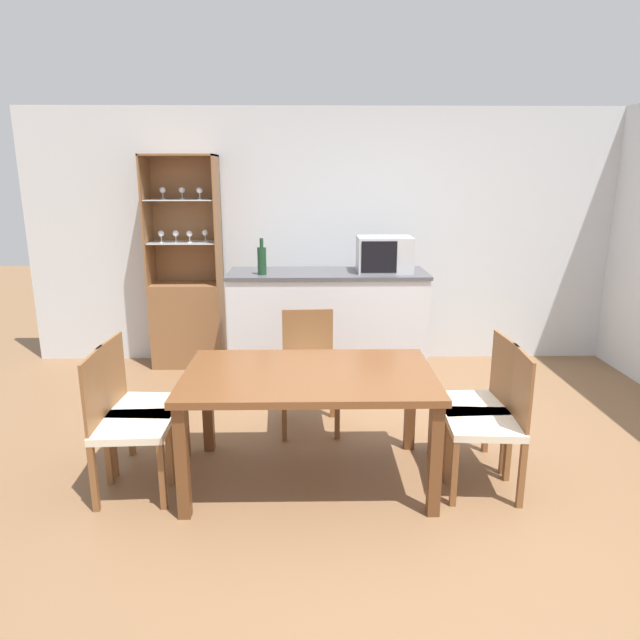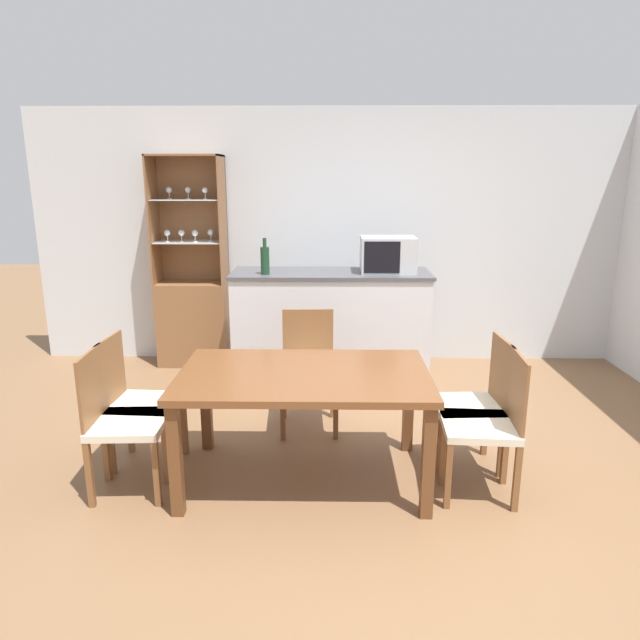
{
  "view_description": "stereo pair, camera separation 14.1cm",
  "coord_description": "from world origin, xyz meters",
  "px_view_note": "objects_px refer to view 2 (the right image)",
  "views": [
    {
      "loc": [
        -0.53,
        -3.23,
        1.91
      ],
      "look_at": [
        -0.46,
        1.0,
        0.82
      ],
      "focal_mm": 32.0,
      "sensor_mm": 36.0,
      "label": 1
    },
    {
      "loc": [
        -0.39,
        -3.23,
        1.91
      ],
      "look_at": [
        -0.46,
        1.0,
        0.82
      ],
      "focal_mm": 32.0,
      "sensor_mm": 36.0,
      "label": 2
    }
  ],
  "objects_px": {
    "dining_table": "(304,385)",
    "display_cabinet": "(193,306)",
    "wine_bottle": "(265,260)",
    "dining_chair_side_left_far": "(137,403)",
    "dining_chair_side_left_near": "(122,421)",
    "microwave": "(388,255)",
    "dining_chair_head_far": "(308,370)",
    "dining_chair_side_right_near": "(487,424)",
    "dining_chair_side_right_far": "(475,405)"
  },
  "relations": [
    {
      "from": "dining_table",
      "to": "display_cabinet",
      "type": "bearing_deg",
      "value": 117.88
    },
    {
      "from": "wine_bottle",
      "to": "dining_chair_side_left_far",
      "type": "bearing_deg",
      "value": -114.22
    },
    {
      "from": "dining_chair_side_left_near",
      "to": "microwave",
      "type": "distance_m",
      "value": 2.75
    },
    {
      "from": "dining_chair_head_far",
      "to": "dining_chair_side_left_far",
      "type": "bearing_deg",
      "value": 27.8
    },
    {
      "from": "dining_chair_side_left_far",
      "to": "dining_chair_head_far",
      "type": "xyz_separation_m",
      "value": [
        1.1,
        0.66,
        0.0
      ]
    },
    {
      "from": "display_cabinet",
      "to": "wine_bottle",
      "type": "relative_size",
      "value": 6.5
    },
    {
      "from": "dining_chair_side_right_near",
      "to": "microwave",
      "type": "xyz_separation_m",
      "value": [
        -0.42,
        1.96,
        0.75
      ]
    },
    {
      "from": "microwave",
      "to": "dining_chair_side_left_near",
      "type": "bearing_deg",
      "value": -132.39
    },
    {
      "from": "dining_chair_side_right_far",
      "to": "wine_bottle",
      "type": "bearing_deg",
      "value": 41.69
    },
    {
      "from": "dining_chair_head_far",
      "to": "wine_bottle",
      "type": "xyz_separation_m",
      "value": [
        -0.41,
        0.87,
        0.72
      ]
    },
    {
      "from": "display_cabinet",
      "to": "dining_chair_side_left_near",
      "type": "bearing_deg",
      "value": -87.03
    },
    {
      "from": "dining_chair_side_left_far",
      "to": "microwave",
      "type": "bearing_deg",
      "value": 136.04
    },
    {
      "from": "dining_chair_side_right_far",
      "to": "dining_chair_side_left_far",
      "type": "bearing_deg",
      "value": 86.97
    },
    {
      "from": "display_cabinet",
      "to": "dining_chair_head_far",
      "type": "bearing_deg",
      "value": -51.12
    },
    {
      "from": "dining_chair_side_left_near",
      "to": "dining_chair_side_left_far",
      "type": "bearing_deg",
      "value": 177.48
    },
    {
      "from": "dining_table",
      "to": "dining_chair_head_far",
      "type": "xyz_separation_m",
      "value": [
        -0.0,
        0.8,
        -0.18
      ]
    },
    {
      "from": "dining_table",
      "to": "wine_bottle",
      "type": "bearing_deg",
      "value": 103.88
    },
    {
      "from": "display_cabinet",
      "to": "dining_chair_side_right_near",
      "type": "relative_size",
      "value": 2.33
    },
    {
      "from": "dining_chair_side_left_near",
      "to": "dining_chair_head_far",
      "type": "relative_size",
      "value": 1.0
    },
    {
      "from": "dining_chair_side_right_far",
      "to": "dining_chair_side_right_near",
      "type": "height_order",
      "value": "same"
    },
    {
      "from": "dining_chair_side_left_far",
      "to": "dining_chair_side_right_near",
      "type": "xyz_separation_m",
      "value": [
        2.21,
        -0.29,
        0.0
      ]
    },
    {
      "from": "display_cabinet",
      "to": "dining_chair_side_left_far",
      "type": "xyz_separation_m",
      "value": [
        0.13,
        -2.18,
        -0.15
      ]
    },
    {
      "from": "dining_table",
      "to": "wine_bottle",
      "type": "relative_size",
      "value": 4.8
    },
    {
      "from": "wine_bottle",
      "to": "microwave",
      "type": "bearing_deg",
      "value": 7.06
    },
    {
      "from": "dining_chair_side_left_far",
      "to": "dining_chair_side_right_near",
      "type": "height_order",
      "value": "same"
    },
    {
      "from": "dining_chair_side_left_far",
      "to": "dining_chair_side_left_near",
      "type": "height_order",
      "value": "same"
    },
    {
      "from": "dining_chair_head_far",
      "to": "wine_bottle",
      "type": "distance_m",
      "value": 1.2
    },
    {
      "from": "dining_chair_head_far",
      "to": "dining_table",
      "type": "bearing_deg",
      "value": 87.05
    },
    {
      "from": "dining_chair_side_right_far",
      "to": "wine_bottle",
      "type": "height_order",
      "value": "wine_bottle"
    },
    {
      "from": "dining_chair_side_left_near",
      "to": "dining_chair_head_far",
      "type": "xyz_separation_m",
      "value": [
        1.1,
        0.95,
        0.0
      ]
    },
    {
      "from": "dining_chair_side_right_far",
      "to": "dining_chair_head_far",
      "type": "height_order",
      "value": "same"
    },
    {
      "from": "dining_chair_side_left_far",
      "to": "dining_chair_side_right_near",
      "type": "distance_m",
      "value": 2.23
    },
    {
      "from": "dining_chair_side_right_near",
      "to": "wine_bottle",
      "type": "distance_m",
      "value": 2.48
    },
    {
      "from": "dining_chair_side_left_far",
      "to": "dining_chair_side_left_near",
      "type": "distance_m",
      "value": 0.29
    },
    {
      "from": "dining_chair_side_left_near",
      "to": "wine_bottle",
      "type": "xyz_separation_m",
      "value": [
        0.69,
        1.82,
        0.72
      ]
    },
    {
      "from": "wine_bottle",
      "to": "dining_chair_side_right_far",
      "type": "bearing_deg",
      "value": -45.28
    },
    {
      "from": "dining_chair_head_far",
      "to": "microwave",
      "type": "bearing_deg",
      "value": -127.29
    },
    {
      "from": "dining_chair_side_left_near",
      "to": "display_cabinet",
      "type": "bearing_deg",
      "value": -179.55
    },
    {
      "from": "dining_chair_side_left_far",
      "to": "dining_chair_side_right_near",
      "type": "relative_size",
      "value": 1.0
    },
    {
      "from": "microwave",
      "to": "display_cabinet",
      "type": "bearing_deg",
      "value": 164.91
    },
    {
      "from": "dining_chair_side_right_near",
      "to": "display_cabinet",
      "type": "bearing_deg",
      "value": 47.01
    },
    {
      "from": "dining_chair_side_right_near",
      "to": "dining_chair_head_far",
      "type": "distance_m",
      "value": 1.46
    },
    {
      "from": "dining_chair_head_far",
      "to": "display_cabinet",
      "type": "bearing_deg",
      "value": -54.25
    },
    {
      "from": "microwave",
      "to": "dining_table",
      "type": "bearing_deg",
      "value": -110.61
    },
    {
      "from": "wine_bottle",
      "to": "dining_chair_side_right_near",
      "type": "bearing_deg",
      "value": -50.19
    },
    {
      "from": "display_cabinet",
      "to": "dining_chair_side_right_far",
      "type": "xyz_separation_m",
      "value": [
        2.34,
        -2.18,
        -0.15
      ]
    },
    {
      "from": "display_cabinet",
      "to": "dining_chair_side_right_near",
      "type": "distance_m",
      "value": 3.41
    },
    {
      "from": "display_cabinet",
      "to": "wine_bottle",
      "type": "bearing_deg",
      "value": -38.56
    },
    {
      "from": "display_cabinet",
      "to": "dining_chair_side_right_near",
      "type": "height_order",
      "value": "display_cabinet"
    },
    {
      "from": "dining_chair_side_left_far",
      "to": "wine_bottle",
      "type": "bearing_deg",
      "value": 158.76
    }
  ]
}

